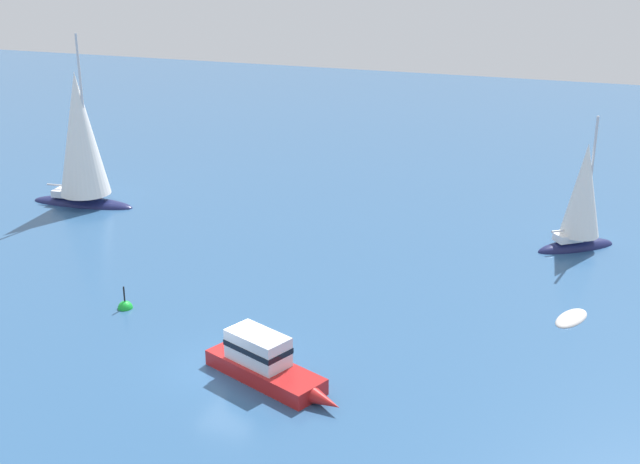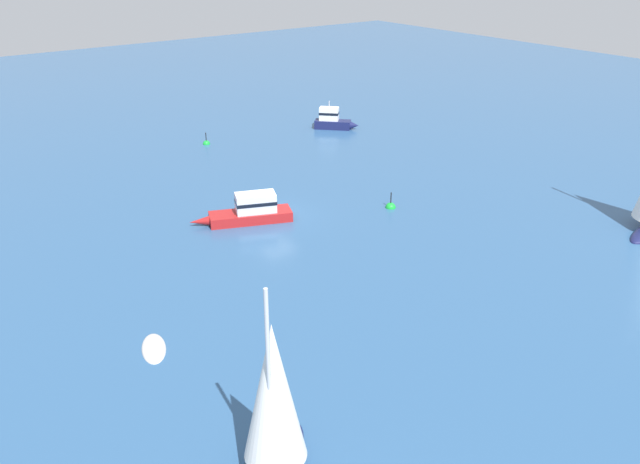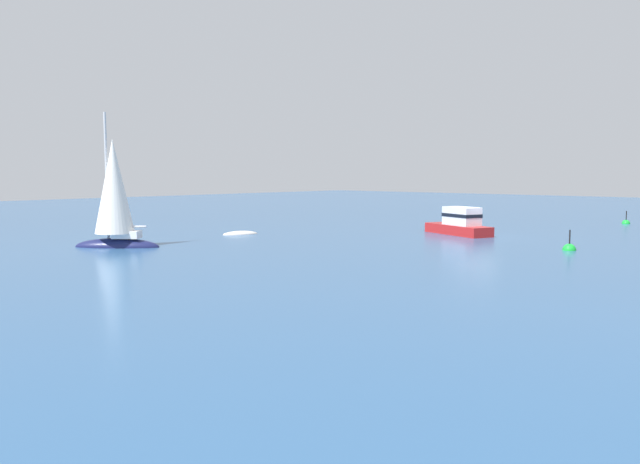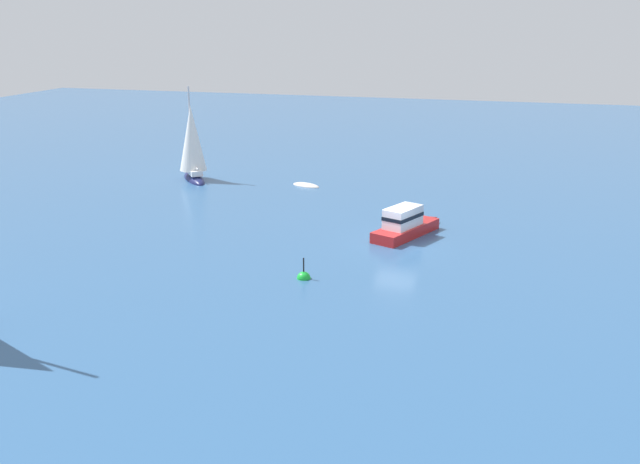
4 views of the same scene
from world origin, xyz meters
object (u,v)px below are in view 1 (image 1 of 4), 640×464
(cabin_cruiser_1, at_px, (265,362))
(sailboat, at_px, (582,203))
(channel_buoy, at_px, (125,308))
(rib, at_px, (571,319))
(ketch, at_px, (80,144))

(cabin_cruiser_1, bearing_deg, sailboat, 83.32)
(sailboat, height_order, channel_buoy, sailboat)
(rib, relative_size, ketch, 0.23)
(rib, bearing_deg, sailboat, -157.23)
(cabin_cruiser_1, xyz_separation_m, channel_buoy, (-3.92, -9.24, -0.77))
(channel_buoy, bearing_deg, cabin_cruiser_1, 67.01)
(sailboat, relative_size, ketch, 0.70)
(cabin_cruiser_1, bearing_deg, rib, 63.83)
(rib, xyz_separation_m, sailboat, (-9.93, -0.38, 2.81))
(rib, height_order, ketch, ketch)
(rib, relative_size, sailboat, 0.34)
(cabin_cruiser_1, relative_size, channel_buoy, 4.45)
(sailboat, distance_m, channel_buoy, 26.25)
(channel_buoy, bearing_deg, sailboat, 128.46)
(rib, bearing_deg, channel_buoy, -52.57)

